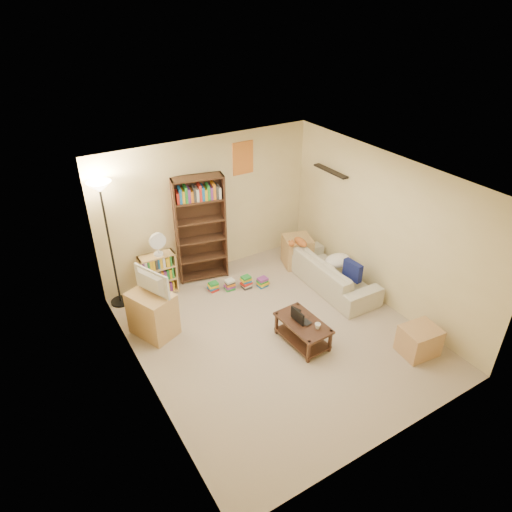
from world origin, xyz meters
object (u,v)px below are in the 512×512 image
tabby_cat (299,242)px  side_table (297,251)px  sofa (332,273)px  television (148,283)px  desk_fan (158,243)px  floor_lamp (103,209)px  tall_bookshelf (200,227)px  laptop (304,318)px  short_bookshelf (158,275)px  mug (318,326)px  tv_stand (153,314)px  end_cabinet (419,341)px  coffee_table (303,329)px

tabby_cat → side_table: (0.13, 0.21, -0.33)m
sofa → television: 3.22m
television → desk_fan: size_ratio=1.58×
desk_fan → floor_lamp: (-0.71, 0.15, 0.72)m
tall_bookshelf → floor_lamp: (-1.55, 0.00, 0.70)m
tabby_cat → tall_bookshelf: bearing=154.9°
laptop → short_bookshelf: 2.64m
tall_bookshelf → television: bearing=-129.5°
sofa → mug: size_ratio=20.87×
tabby_cat → tv_stand: size_ratio=0.60×
mug → tv_stand: (-1.89, 1.58, -0.07)m
tall_bookshelf → desk_fan: (-0.83, -0.15, -0.02)m
tv_stand → side_table: bearing=-13.2°
tabby_cat → sofa: bearing=-73.0°
short_bookshelf → end_cabinet: short_bookshelf is taller
end_cabinet → short_bookshelf: bearing=128.6°
mug → floor_lamp: floor_lamp is taller
floor_lamp → side_table: bearing=-9.3°
sofa → television: (-3.12, 0.42, 0.64)m
tabby_cat → short_bookshelf: (-2.46, 0.64, -0.23)m
coffee_table → short_bookshelf: size_ratio=1.14×
television → tall_bookshelf: (1.32, 1.03, 0.11)m
sofa → mug: 1.70m
laptop → end_cabinet: (1.26, -1.09, -0.18)m
short_bookshelf → tall_bookshelf: bearing=8.4°
end_cabinet → side_table: bearing=91.5°
tabby_cat → laptop: bearing=-123.5°
side_table → short_bookshelf: bearing=170.5°
mug → side_table: (1.14, 2.08, -0.14)m
mug → tabby_cat: bearing=61.5°
laptop → tv_stand: (-1.85, 1.31, -0.04)m
laptop → end_cabinet: bearing=-141.1°
short_bookshelf → end_cabinet: (2.66, -3.33, -0.17)m
tabby_cat → desk_fan: desk_fan is taller
laptop → tv_stand: bearing=44.6°
end_cabinet → floor_lamp: bearing=134.1°
sofa → tabby_cat: tabby_cat is taller
tabby_cat → coffee_table: bearing=-123.7°
tabby_cat → floor_lamp: bearing=166.7°
short_bookshelf → laptop: bearing=-56.3°
tall_bookshelf → short_bookshelf: size_ratio=2.50×
desk_fan → side_table: size_ratio=0.73×
television → side_table: bearing=-103.2°
side_table → end_cabinet: 2.90m
tall_bookshelf → end_cabinet: tall_bookshelf is taller
mug → desk_fan: size_ratio=0.21×
end_cabinet → mug: bearing=146.0°
television → short_bookshelf: bearing=-48.1°
television → sofa: bearing=-120.2°
laptop → tall_bookshelf: (-0.53, 2.34, 0.63)m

